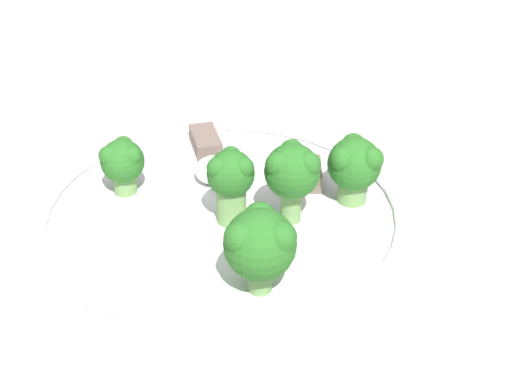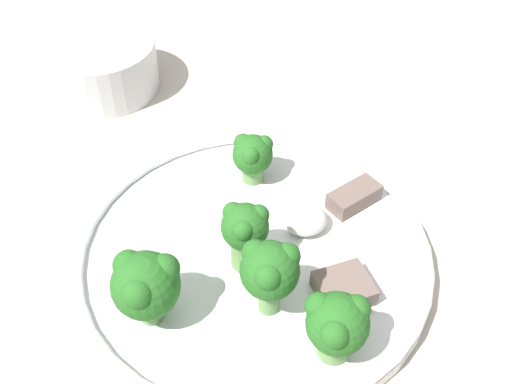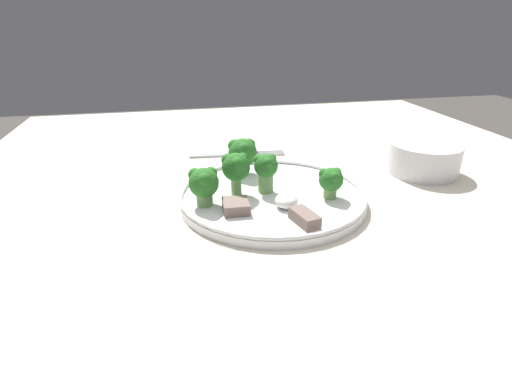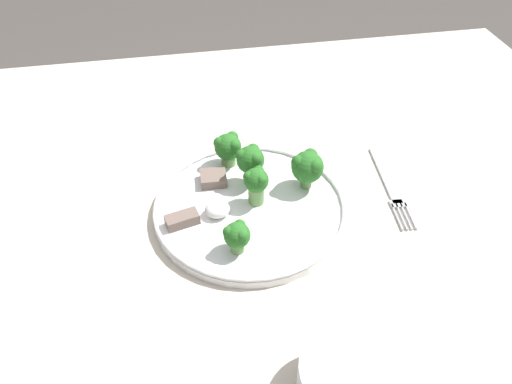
# 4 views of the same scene
# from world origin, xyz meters

# --- Properties ---
(table) EXTENTS (1.35, 1.13, 0.71)m
(table) POSITION_xyz_m (0.00, 0.00, 0.63)
(table) COLOR beige
(table) RESTS_ON ground_plane
(dinner_plate) EXTENTS (0.28, 0.28, 0.02)m
(dinner_plate) POSITION_xyz_m (-0.01, -0.05, 0.71)
(dinner_plate) COLOR white
(dinner_plate) RESTS_ON table
(fork) EXTENTS (0.04, 0.19, 0.00)m
(fork) POSITION_xyz_m (-0.23, -0.06, 0.71)
(fork) COLOR #B2B2B7
(fork) RESTS_ON table
(cream_bowl) EXTENTS (0.12, 0.12, 0.05)m
(cream_bowl) POSITION_xyz_m (-0.07, 0.24, 0.73)
(cream_bowl) COLOR silver
(cream_bowl) RESTS_ON table
(broccoli_floret_near_rim_left) EXTENTS (0.04, 0.04, 0.06)m
(broccoli_floret_near_rim_left) POSITION_xyz_m (-0.02, -0.05, 0.75)
(broccoli_floret_near_rim_left) COLOR #709E56
(broccoli_floret_near_rim_left) RESTS_ON dinner_plate
(broccoli_floret_center_left) EXTENTS (0.04, 0.04, 0.05)m
(broccoli_floret_center_left) POSITION_xyz_m (0.01, -0.15, 0.75)
(broccoli_floret_center_left) COLOR #709E56
(broccoli_floret_center_left) RESTS_ON dinner_plate
(broccoli_floret_back_left) EXTENTS (0.05, 0.05, 0.06)m
(broccoli_floret_back_left) POSITION_xyz_m (-0.10, -0.07, 0.76)
(broccoli_floret_back_left) COLOR #709E56
(broccoli_floret_back_left) RESTS_ON dinner_plate
(broccoli_floret_front_left) EXTENTS (0.04, 0.04, 0.06)m
(broccoli_floret_front_left) POSITION_xyz_m (-0.02, -0.10, 0.76)
(broccoli_floret_front_left) COLOR #709E56
(broccoli_floret_front_left) RESTS_ON dinner_plate
(broccoli_floret_center_back) EXTENTS (0.04, 0.04, 0.05)m
(broccoli_floret_center_back) POSITION_xyz_m (0.02, 0.03, 0.75)
(broccoli_floret_center_back) COLOR #709E56
(broccoli_floret_center_back) RESTS_ON dinner_plate
(meat_slice_front_slice) EXTENTS (0.05, 0.03, 0.02)m
(meat_slice_front_slice) POSITION_xyz_m (0.09, -0.03, 0.73)
(meat_slice_front_slice) COLOR #756056
(meat_slice_front_slice) RESTS_ON dinner_plate
(meat_slice_middle_slice) EXTENTS (0.04, 0.04, 0.01)m
(meat_slice_middle_slice) POSITION_xyz_m (0.04, -0.11, 0.72)
(meat_slice_middle_slice) COLOR #756056
(meat_slice_middle_slice) RESTS_ON dinner_plate
(sauce_dollop) EXTENTS (0.04, 0.03, 0.02)m
(sauce_dollop) POSITION_xyz_m (0.04, -0.04, 0.73)
(sauce_dollop) COLOR white
(sauce_dollop) RESTS_ON dinner_plate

